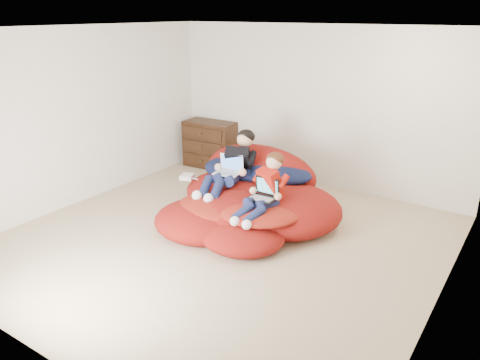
# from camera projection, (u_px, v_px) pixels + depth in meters

# --- Properties ---
(room_shell) EXTENTS (5.10, 5.10, 2.77)m
(room_shell) POSITION_uv_depth(u_px,v_px,m) (222.00, 224.00, 5.72)
(room_shell) COLOR tan
(room_shell) RESTS_ON ground
(dresser) EXTENTS (0.94, 0.55, 0.83)m
(dresser) POSITION_uv_depth(u_px,v_px,m) (210.00, 144.00, 8.41)
(dresser) COLOR #311B0D
(dresser) RESTS_ON ground
(beanbag_pile) EXTENTS (2.44, 2.40, 0.89)m
(beanbag_pile) POSITION_uv_depth(u_px,v_px,m) (250.00, 199.00, 6.38)
(beanbag_pile) COLOR maroon
(beanbag_pile) RESTS_ON ground
(cream_pillow) EXTENTS (0.44, 0.28, 0.28)m
(cream_pillow) POSITION_uv_depth(u_px,v_px,m) (254.00, 154.00, 7.11)
(cream_pillow) COLOR #EDE8CD
(cream_pillow) RESTS_ON beanbag_pile
(older_boy) EXTENTS (0.46, 1.21, 0.75)m
(older_boy) POSITION_uv_depth(u_px,v_px,m) (233.00, 163.00, 6.48)
(older_boy) COLOR black
(older_boy) RESTS_ON beanbag_pile
(younger_boy) EXTENTS (0.39, 0.94, 0.72)m
(younger_boy) POSITION_uv_depth(u_px,v_px,m) (266.00, 187.00, 5.75)
(younger_boy) COLOR red
(younger_boy) RESTS_ON beanbag_pile
(laptop_white) EXTENTS (0.38, 0.33, 0.25)m
(laptop_white) POSITION_uv_depth(u_px,v_px,m) (229.00, 168.00, 6.41)
(laptop_white) COLOR silver
(laptop_white) RESTS_ON older_boy
(laptop_black) EXTENTS (0.33, 0.26, 0.25)m
(laptop_black) POSITION_uv_depth(u_px,v_px,m) (264.00, 193.00, 5.75)
(laptop_black) COLOR black
(laptop_black) RESTS_ON younger_boy
(power_adapter) EXTENTS (0.23, 0.23, 0.07)m
(power_adapter) POSITION_uv_depth(u_px,v_px,m) (187.00, 177.00, 6.74)
(power_adapter) COLOR silver
(power_adapter) RESTS_ON beanbag_pile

